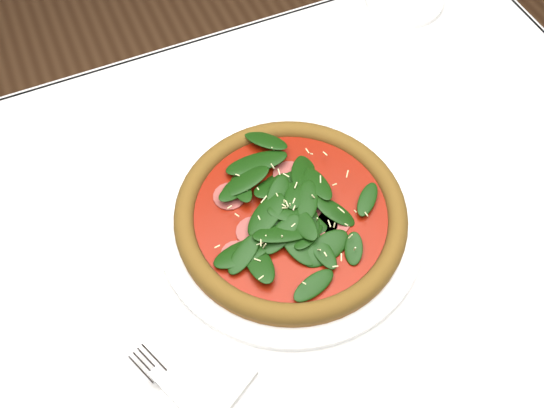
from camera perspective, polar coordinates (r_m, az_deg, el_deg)
name	(u,v)px	position (r m, az deg, el deg)	size (l,w,h in m)	color
ground	(269,389)	(1.52, -0.31, -17.04)	(6.00, 6.00, 0.00)	brown
dining_table	(267,270)	(0.91, -0.49, -6.20)	(1.21, 0.81, 0.75)	silver
plate	(290,220)	(0.83, 1.73, -1.55)	(0.36, 0.36, 0.02)	white
pizza	(291,212)	(0.81, 1.77, -0.80)	(0.39, 0.39, 0.04)	olive
napkin	(189,408)	(0.74, -7.82, -18.53)	(0.16, 0.08, 0.01)	silver
fork	(172,389)	(0.74, -9.42, -16.82)	(0.08, 0.15, 0.00)	silver
saucer_far	(404,0)	(1.16, 12.34, 18.25)	(0.14, 0.14, 0.01)	white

